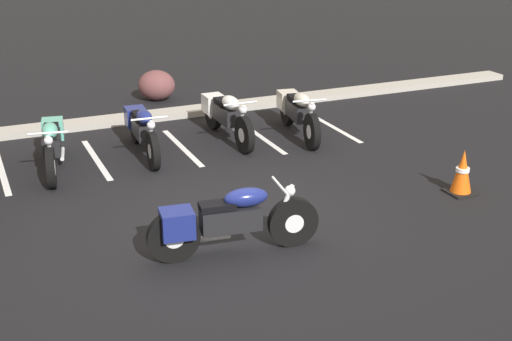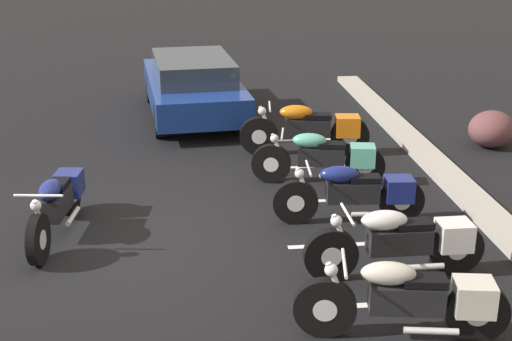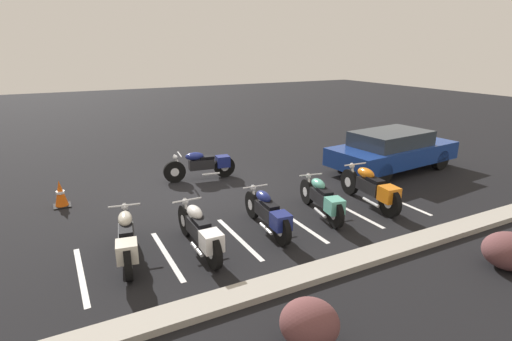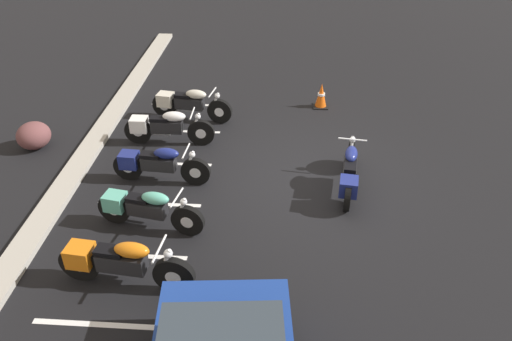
{
  "view_description": "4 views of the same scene",
  "coord_description": "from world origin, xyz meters",
  "px_view_note": "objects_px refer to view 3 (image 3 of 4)",
  "views": [
    {
      "loc": [
        -3.19,
        -8.08,
        4.11
      ],
      "look_at": [
        0.67,
        0.72,
        0.42
      ],
      "focal_mm": 50.0,
      "sensor_mm": 36.0,
      "label": 1
    },
    {
      "loc": [
        8.56,
        0.91,
        4.07
      ],
      "look_at": [
        -1.09,
        1.95,
        0.54
      ],
      "focal_mm": 50.0,
      "sensor_mm": 36.0,
      "label": 2
    },
    {
      "loc": [
        3.52,
        10.05,
        3.77
      ],
      "look_at": [
        -1.13,
        1.17,
        0.69
      ],
      "focal_mm": 28.0,
      "sensor_mm": 36.0,
      "label": 3
    },
    {
      "loc": [
        -8.98,
        0.57,
        6.12
      ],
      "look_at": [
        -0.69,
        1.13,
        0.6
      ],
      "focal_mm": 35.0,
      "sensor_mm": 36.0,
      "label": 4
    }
  ],
  "objects_px": {
    "motorcycle_navy_featured": "(203,165)",
    "parked_bike_0": "(372,188)",
    "parked_bike_3": "(200,231)",
    "landscape_rock_0": "(510,251)",
    "parked_bike_1": "(322,198)",
    "parked_bike_4": "(127,238)",
    "landscape_rock_1": "(309,323)",
    "car_blue": "(392,150)",
    "parked_bike_2": "(268,213)",
    "traffic_cone": "(61,194)"
  },
  "relations": [
    {
      "from": "parked_bike_1",
      "to": "car_blue",
      "type": "distance_m",
      "value": 4.62
    },
    {
      "from": "parked_bike_0",
      "to": "car_blue",
      "type": "relative_size",
      "value": 0.52
    },
    {
      "from": "parked_bike_3",
      "to": "landscape_rock_1",
      "type": "relative_size",
      "value": 2.73
    },
    {
      "from": "motorcycle_navy_featured",
      "to": "landscape_rock_1",
      "type": "height_order",
      "value": "motorcycle_navy_featured"
    },
    {
      "from": "parked_bike_3",
      "to": "parked_bike_2",
      "type": "bearing_deg",
      "value": -84.06
    },
    {
      "from": "parked_bike_2",
      "to": "parked_bike_4",
      "type": "relative_size",
      "value": 0.98
    },
    {
      "from": "car_blue",
      "to": "parked_bike_4",
      "type": "bearing_deg",
      "value": -172.37
    },
    {
      "from": "parked_bike_3",
      "to": "car_blue",
      "type": "xyz_separation_m",
      "value": [
        -7.29,
        -2.28,
        0.23
      ]
    },
    {
      "from": "parked_bike_2",
      "to": "landscape_rock_1",
      "type": "bearing_deg",
      "value": 163.59
    },
    {
      "from": "motorcycle_navy_featured",
      "to": "traffic_cone",
      "type": "relative_size",
      "value": 3.16
    },
    {
      "from": "parked_bike_4",
      "to": "landscape_rock_1",
      "type": "distance_m",
      "value": 3.76
    },
    {
      "from": "parked_bike_4",
      "to": "car_blue",
      "type": "relative_size",
      "value": 0.48
    },
    {
      "from": "parked_bike_1",
      "to": "parked_bike_4",
      "type": "height_order",
      "value": "parked_bike_4"
    },
    {
      "from": "landscape_rock_1",
      "to": "traffic_cone",
      "type": "xyz_separation_m",
      "value": [
        2.65,
        -6.84,
        -0.0
      ]
    },
    {
      "from": "parked_bike_0",
      "to": "parked_bike_1",
      "type": "bearing_deg",
      "value": 94.14
    },
    {
      "from": "parked_bike_1",
      "to": "parked_bike_4",
      "type": "xyz_separation_m",
      "value": [
        4.4,
        -0.0,
        0.01
      ]
    },
    {
      "from": "landscape_rock_1",
      "to": "motorcycle_navy_featured",
      "type": "bearing_deg",
      "value": -99.73
    },
    {
      "from": "car_blue",
      "to": "landscape_rock_1",
      "type": "relative_size",
      "value": 5.61
    },
    {
      "from": "parked_bike_0",
      "to": "parked_bike_1",
      "type": "height_order",
      "value": "parked_bike_0"
    },
    {
      "from": "landscape_rock_1",
      "to": "parked_bike_3",
      "type": "bearing_deg",
      "value": -82.42
    },
    {
      "from": "parked_bike_3",
      "to": "landscape_rock_1",
      "type": "bearing_deg",
      "value": -172.8
    },
    {
      "from": "motorcycle_navy_featured",
      "to": "parked_bike_0",
      "type": "distance_m",
      "value": 4.91
    },
    {
      "from": "parked_bike_4",
      "to": "traffic_cone",
      "type": "height_order",
      "value": "parked_bike_4"
    },
    {
      "from": "parked_bike_2",
      "to": "parked_bike_4",
      "type": "bearing_deg",
      "value": 91.05
    },
    {
      "from": "parked_bike_2",
      "to": "traffic_cone",
      "type": "xyz_separation_m",
      "value": [
        3.84,
        -3.63,
        -0.12
      ]
    },
    {
      "from": "parked_bike_2",
      "to": "parked_bike_3",
      "type": "height_order",
      "value": "parked_bike_3"
    },
    {
      "from": "parked_bike_2",
      "to": "car_blue",
      "type": "distance_m",
      "value": 6.08
    },
    {
      "from": "parked_bike_0",
      "to": "parked_bike_2",
      "type": "distance_m",
      "value": 2.98
    },
    {
      "from": "parked_bike_0",
      "to": "parked_bike_1",
      "type": "distance_m",
      "value": 1.46
    },
    {
      "from": "parked_bike_1",
      "to": "parked_bike_3",
      "type": "distance_m",
      "value": 3.12
    },
    {
      "from": "parked_bike_3",
      "to": "landscape_rock_0",
      "type": "distance_m",
      "value": 5.6
    },
    {
      "from": "parked_bike_2",
      "to": "parked_bike_3",
      "type": "relative_size",
      "value": 0.97
    },
    {
      "from": "motorcycle_navy_featured",
      "to": "parked_bike_1",
      "type": "relative_size",
      "value": 1.03
    },
    {
      "from": "parked_bike_2",
      "to": "landscape_rock_1",
      "type": "distance_m",
      "value": 3.43
    },
    {
      "from": "motorcycle_navy_featured",
      "to": "traffic_cone",
      "type": "bearing_deg",
      "value": 13.28
    },
    {
      "from": "motorcycle_navy_featured",
      "to": "parked_bike_2",
      "type": "bearing_deg",
      "value": 96.49
    },
    {
      "from": "traffic_cone",
      "to": "parked_bike_1",
      "type": "bearing_deg",
      "value": 146.9
    },
    {
      "from": "landscape_rock_0",
      "to": "landscape_rock_1",
      "type": "height_order",
      "value": "landscape_rock_0"
    },
    {
      "from": "car_blue",
      "to": "landscape_rock_0",
      "type": "height_order",
      "value": "car_blue"
    },
    {
      "from": "motorcycle_navy_featured",
      "to": "parked_bike_0",
      "type": "height_order",
      "value": "parked_bike_0"
    },
    {
      "from": "parked_bike_3",
      "to": "landscape_rock_0",
      "type": "relative_size",
      "value": 2.34
    },
    {
      "from": "parked_bike_0",
      "to": "landscape_rock_1",
      "type": "bearing_deg",
      "value": 134.47
    },
    {
      "from": "motorcycle_navy_featured",
      "to": "parked_bike_4",
      "type": "bearing_deg",
      "value": 60.31
    },
    {
      "from": "landscape_rock_1",
      "to": "landscape_rock_0",
      "type": "bearing_deg",
      "value": 179.15
    },
    {
      "from": "parked_bike_1",
      "to": "landscape_rock_0",
      "type": "height_order",
      "value": "parked_bike_1"
    },
    {
      "from": "parked_bike_4",
      "to": "parked_bike_2",
      "type": "bearing_deg",
      "value": -83.25
    },
    {
      "from": "parked_bike_4",
      "to": "landscape_rock_0",
      "type": "xyz_separation_m",
      "value": [
        -5.96,
        3.42,
        -0.12
      ]
    },
    {
      "from": "parked_bike_4",
      "to": "landscape_rock_0",
      "type": "distance_m",
      "value": 6.87
    },
    {
      "from": "landscape_rock_1",
      "to": "traffic_cone",
      "type": "height_order",
      "value": "traffic_cone"
    },
    {
      "from": "motorcycle_navy_featured",
      "to": "parked_bike_3",
      "type": "height_order",
      "value": "parked_bike_3"
    }
  ]
}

